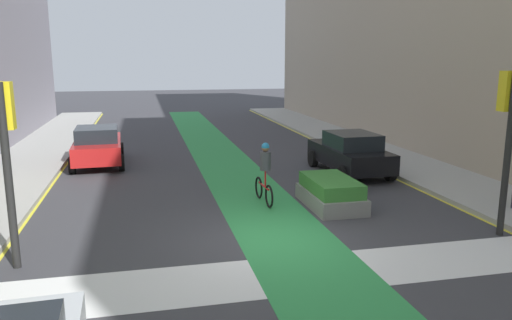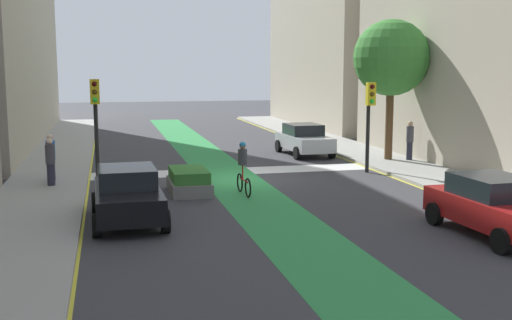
% 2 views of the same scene
% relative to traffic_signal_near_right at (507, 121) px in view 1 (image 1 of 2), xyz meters
% --- Properties ---
extents(ground_plane, '(120.00, 120.00, 0.00)m').
position_rel_traffic_signal_near_right_xyz_m(ground_plane, '(-5.62, 0.82, -2.79)').
color(ground_plane, '#38383D').
extents(bike_lane_paint, '(2.40, 60.00, 0.01)m').
position_rel_traffic_signal_near_right_xyz_m(bike_lane_paint, '(-5.18, 0.82, -2.79)').
color(bike_lane_paint, '#2D8C47').
rests_on(bike_lane_paint, ground_plane).
extents(crosswalk_band, '(12.00, 1.80, 0.01)m').
position_rel_traffic_signal_near_right_xyz_m(crosswalk_band, '(-5.62, -1.18, -2.79)').
color(crosswalk_band, silver).
rests_on(crosswalk_band, ground_plane).
extents(curb_stripe_right, '(0.16, 60.00, 0.01)m').
position_rel_traffic_signal_near_right_xyz_m(curb_stripe_right, '(0.38, 0.82, -2.79)').
color(curb_stripe_right, yellow).
rests_on(curb_stripe_right, ground_plane).
extents(traffic_signal_near_right, '(0.35, 0.52, 3.97)m').
position_rel_traffic_signal_near_right_xyz_m(traffic_signal_near_right, '(0.00, 0.00, 0.00)').
color(traffic_signal_near_right, black).
rests_on(traffic_signal_near_right, ground_plane).
extents(traffic_signal_near_left, '(0.35, 0.52, 3.80)m').
position_rel_traffic_signal_near_right_xyz_m(traffic_signal_near_left, '(-11.10, 0.54, -0.11)').
color(traffic_signal_near_left, black).
rests_on(traffic_signal_near_left, ground_plane).
extents(car_red_left_far, '(2.17, 4.27, 1.57)m').
position_rel_traffic_signal_near_right_xyz_m(car_red_left_far, '(-10.28, 10.67, -1.99)').
color(car_red_left_far, '#A51919').
rests_on(car_red_left_far, ground_plane).
extents(car_black_right_far, '(2.10, 4.24, 1.57)m').
position_rel_traffic_signal_near_right_xyz_m(car_black_right_far, '(-0.92, 6.92, -1.99)').
color(car_black_right_far, black).
rests_on(car_black_right_far, ground_plane).
extents(cyclist_in_lane, '(0.32, 1.73, 1.86)m').
position_rel_traffic_signal_near_right_xyz_m(cyclist_in_lane, '(-4.99, 3.78, -1.82)').
color(cyclist_in_lane, black).
rests_on(cyclist_in_lane, ground_plane).
extents(median_planter, '(1.38, 2.48, 0.85)m').
position_rel_traffic_signal_near_right_xyz_m(median_planter, '(-3.18, 3.07, -2.39)').
color(median_planter, slate).
rests_on(median_planter, ground_plane).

